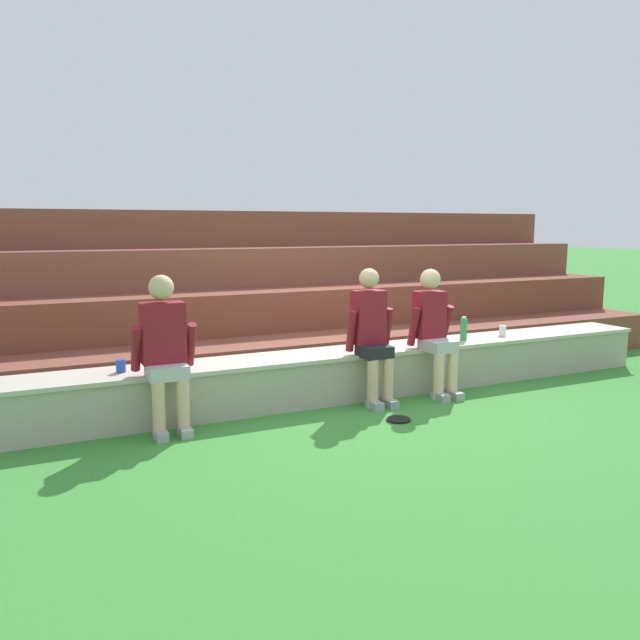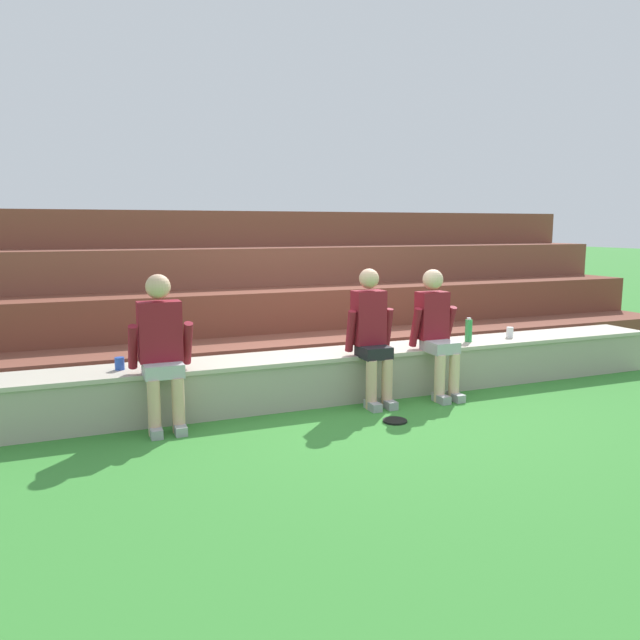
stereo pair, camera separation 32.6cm
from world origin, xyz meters
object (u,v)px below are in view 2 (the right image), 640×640
person_far_left (161,347)px  water_bottle_near_left (469,330)px  plastic_cup_right_end (120,364)px  person_left_of_center (372,334)px  plastic_cup_middle (510,332)px  person_center (436,330)px  frisbee (395,421)px

person_far_left → water_bottle_near_left: person_far_left is taller
person_far_left → plastic_cup_right_end: size_ratio=12.03×
person_left_of_center → plastic_cup_middle: size_ratio=11.22×
person_left_of_center → person_center: bearing=0.4°
person_far_left → frisbee: (1.99, -0.63, -0.73)m
water_bottle_near_left → frisbee: 1.80m
person_far_left → water_bottle_near_left: 3.43m
person_center → frisbee: 1.26m
person_far_left → person_center: person_far_left is taller
person_far_left → person_left_of_center: (2.06, -0.00, -0.02)m
plastic_cup_right_end → plastic_cup_middle: (4.37, -0.01, 0.00)m
person_left_of_center → plastic_cup_right_end: person_left_of_center is taller
plastic_cup_middle → person_center: bearing=-165.8°
person_center → person_left_of_center: bearing=-179.6°
person_left_of_center → plastic_cup_right_end: (-2.39, 0.32, -0.17)m
plastic_cup_middle → water_bottle_near_left: bearing=-176.0°
person_center → plastic_cup_right_end: 3.18m
person_far_left → person_center: size_ratio=1.02×
frisbee → person_far_left: bearing=162.4°
water_bottle_near_left → plastic_cup_right_end: water_bottle_near_left is taller
person_center → plastic_cup_middle: bearing=14.2°
person_left_of_center → plastic_cup_middle: bearing=8.9°
person_far_left → water_bottle_near_left: bearing=4.4°
person_center → water_bottle_near_left: (0.60, 0.26, -0.09)m
water_bottle_near_left → plastic_cup_middle: (0.61, 0.04, -0.07)m
plastic_cup_right_end → person_far_left: bearing=-43.3°
person_far_left → plastic_cup_right_end: person_far_left is taller
person_center → plastic_cup_middle: 1.26m
person_far_left → plastic_cup_right_end: 0.50m
person_center → frisbee: size_ratio=5.93×
water_bottle_near_left → frisbee: (-1.43, -0.90, -0.61)m
plastic_cup_right_end → plastic_cup_middle: size_ratio=0.94×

